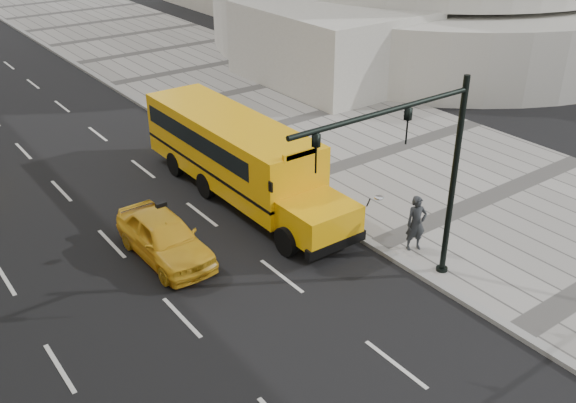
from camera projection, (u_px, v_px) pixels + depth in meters
ground at (139, 235)px, 22.28m from camera, size 140.00×140.00×0.00m
sidewalk_museum at (388, 152)px, 28.58m from camera, size 12.00×140.00×0.15m
curb_museum at (279, 188)px, 25.42m from camera, size 0.30×140.00×0.15m
school_bus at (234, 151)px, 24.43m from camera, size 2.96×11.56×3.19m
taxi_near at (164, 237)px, 20.68m from camera, size 1.82×4.43×1.50m
pedestrian at (416, 223)px, 20.78m from camera, size 0.81×0.68×1.90m
traffic_signal at (423, 166)px, 17.50m from camera, size 6.18×0.36×6.40m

